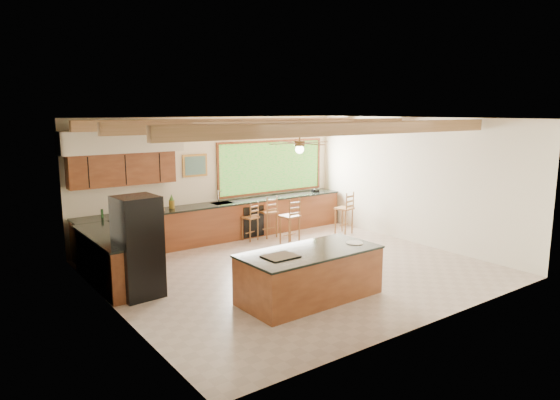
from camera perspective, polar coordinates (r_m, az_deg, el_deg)
ground at (r=10.14m, az=1.68°, el=-7.91°), size 7.20×7.20×0.00m
room_shell at (r=10.11m, az=-1.28°, el=4.87°), size 7.27×6.54×3.02m
counter_run at (r=11.66m, az=-9.13°, el=-3.26°), size 7.12×3.10×1.25m
island at (r=8.52m, az=3.42°, el=-8.49°), size 2.45×1.19×0.86m
refrigerator at (r=8.81m, az=-15.91°, el=-5.18°), size 0.73×0.71×1.75m
bar_stool_a at (r=12.17m, az=-3.33°, el=-2.10°), size 0.41×0.41×0.95m
bar_stool_b at (r=11.79m, az=1.30°, el=-1.97°), size 0.43×0.43×1.13m
bar_stool_c at (r=12.45m, az=-1.20°, el=-1.48°), size 0.38×0.38×1.07m
bar_stool_d at (r=12.91m, az=7.51°, el=-1.06°), size 0.47×0.47×1.10m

